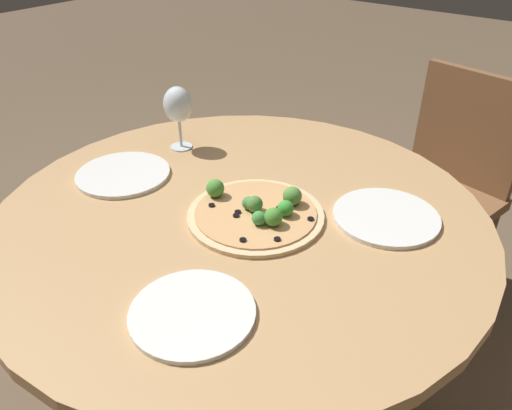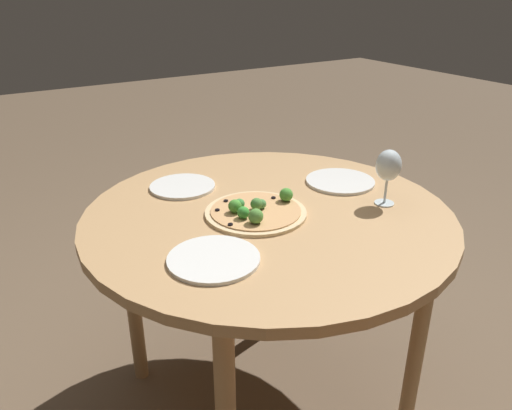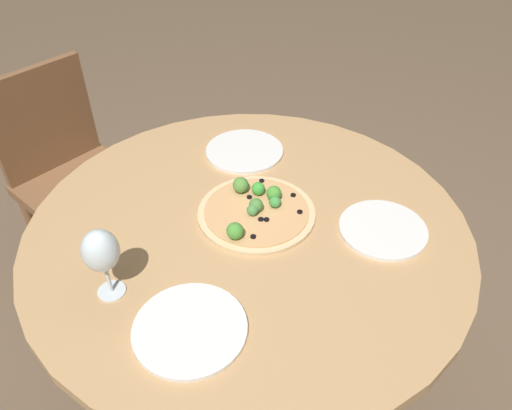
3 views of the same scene
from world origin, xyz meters
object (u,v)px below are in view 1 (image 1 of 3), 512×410
at_px(plate_near, 192,313).
at_px(plate_far, 123,174).
at_px(wine_glass, 178,106).
at_px(plate_side, 386,217).
at_px(chair, 439,186).
at_px(pizza, 257,211).

xyz_separation_m(plate_near, plate_far, (-0.24, -0.47, 0.00)).
distance_m(wine_glass, plate_near, 0.66).
distance_m(wine_glass, plate_side, 0.61).
height_order(wine_glass, plate_side, wine_glass).
bearing_deg(wine_glass, chair, 144.48).
xyz_separation_m(pizza, plate_far, (0.06, -0.37, -0.01)).
bearing_deg(pizza, plate_side, 126.20).
bearing_deg(chair, plate_far, -107.14).
relative_size(chair, plate_side, 3.68).
height_order(pizza, wine_glass, wine_glass).
relative_size(chair, pizza, 2.83).
distance_m(pizza, wine_glass, 0.42).
xyz_separation_m(pizza, plate_near, (0.30, 0.10, -0.01)).
relative_size(wine_glass, plate_near, 0.81).
bearing_deg(plate_near, plate_far, -117.03).
distance_m(chair, plate_side, 0.75).
xyz_separation_m(pizza, plate_side, (-0.16, 0.23, -0.01)).
relative_size(pizza, plate_far, 1.29).
bearing_deg(plate_far, pizza, 99.42).
bearing_deg(plate_side, plate_near, -15.37).
relative_size(chair, plate_far, 3.65).
height_order(pizza, plate_near, pizza).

